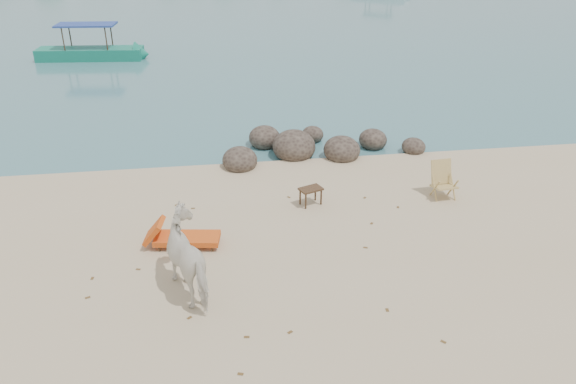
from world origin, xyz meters
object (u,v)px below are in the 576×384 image
at_px(cow, 193,258).
at_px(boat_near, 87,30).
at_px(lounge_chair, 187,236).
at_px(boulders, 306,147).
at_px(side_table, 311,197).
at_px(deck_chair, 445,182).

height_order(cow, boat_near, boat_near).
bearing_deg(lounge_chair, cow, -75.01).
distance_m(boulders, side_table, 3.42).
relative_size(boulders, boat_near, 1.08).
xyz_separation_m(cow, side_table, (2.87, 3.20, -0.55)).
bearing_deg(deck_chair, boulders, 125.82).
height_order(boulders, side_table, boulders).
xyz_separation_m(cow, lounge_chair, (-0.19, 1.67, -0.51)).
bearing_deg(side_table, boat_near, 94.07).
bearing_deg(cow, deck_chair, -179.39).
xyz_separation_m(lounge_chair, boat_near, (-5.12, 18.60, 1.15)).
xyz_separation_m(side_table, lounge_chair, (-3.05, -1.53, 0.04)).
relative_size(lounge_chair, deck_chair, 1.91).
relative_size(lounge_chair, boat_near, 0.31).
bearing_deg(boulders, lounge_chair, -125.66).
distance_m(boulders, lounge_chair, 6.05).
xyz_separation_m(boulders, side_table, (-0.47, -3.39, 0.04)).
relative_size(side_table, deck_chair, 0.60).
relative_size(boulders, deck_chair, 6.70).
distance_m(lounge_chair, deck_chair, 6.67).
bearing_deg(boulders, cow, -116.88).
bearing_deg(lounge_chair, side_table, 35.15).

